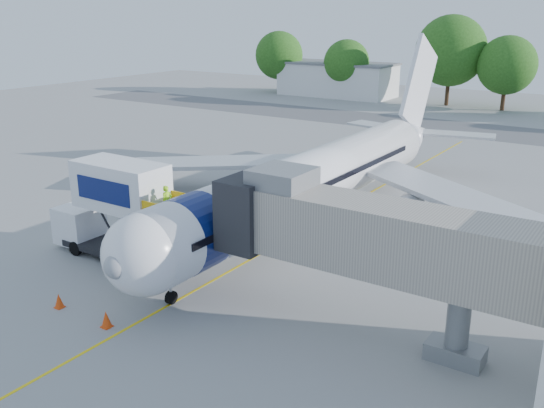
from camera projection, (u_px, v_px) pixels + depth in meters
The scene contains 13 objects.
ground at pixel (282, 242), 35.73m from camera, with size 160.00×160.00×0.00m, color gray.
guidance_line at pixel (282, 242), 35.73m from camera, with size 0.15×70.00×0.01m, color yellow.
taxiway_strip at pixel (481, 131), 69.05m from camera, with size 120.00×10.00×0.01m, color #59595B.
aircraft at pixel (317, 179), 38.11m from camera, with size 34.17×37.73×11.35m.
jet_bridge at pixel (354, 234), 24.64m from camera, with size 13.90×3.20×6.60m.
catering_hiloader at pixel (114, 210), 32.65m from camera, with size 8.50×2.44×5.50m.
safety_cone_a at pixel (106, 320), 26.00m from camera, with size 0.47×0.47×0.75m.
safety_cone_b at pixel (59, 301), 27.72m from camera, with size 0.44×0.44×0.69m.
outbuilding_left at pixel (337, 79), 97.31m from camera, with size 18.40×8.40×5.30m.
tree_a at pixel (279, 55), 100.34m from camera, with size 7.86×7.86×10.02m.
tree_b at pixel (346, 63), 93.79m from camera, with size 7.05×7.05×8.99m.
tree_c at pixel (451, 51), 85.56m from camera, with size 9.96×9.96×12.70m.
tree_d at pixel (507, 65), 81.58m from camera, with size 7.88×7.88×10.05m.
Camera 1 is at (18.00, -28.10, 12.97)m, focal length 40.00 mm.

